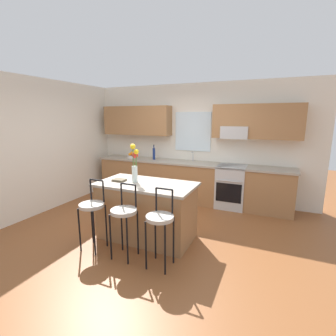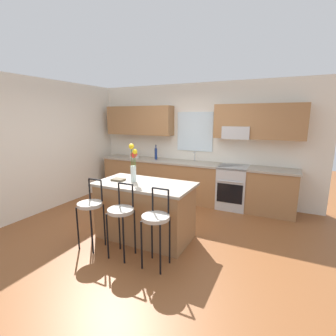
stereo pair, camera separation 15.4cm
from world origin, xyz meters
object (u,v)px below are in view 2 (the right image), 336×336
bar_stool_near (90,207)px  bar_stool_far (156,221)px  fruit_bowl_oranges (134,155)px  bottle_olive_oil (156,153)px  flower_vase (133,161)px  kitchen_island (145,210)px  oven_range (233,187)px  bar_stool_middle (121,214)px  cookbook (118,180)px

bar_stool_near → bar_stool_far: same height
fruit_bowl_oranges → bottle_olive_oil: 0.64m
flower_vase → kitchen_island: bearing=0.8°
oven_range → bar_stool_middle: bar_stool_middle is taller
bar_stool_far → bar_stool_near: bearing=180.0°
oven_range → kitchen_island: bearing=-116.8°
bar_stool_far → cookbook: (-1.01, 0.57, 0.30)m
flower_vase → bottle_olive_oil: flower_vase is taller
bar_stool_middle → bar_stool_far: 0.55m
flower_vase → fruit_bowl_oranges: bearing=123.2°
bar_stool_near → fruit_bowl_oranges: (-0.96, 2.64, 0.34)m
bar_stool_far → flower_vase: bearing=140.0°
fruit_bowl_oranges → bottle_olive_oil: (0.63, -0.00, 0.09)m
bar_stool_near → fruit_bowl_oranges: 2.83m
bar_stool_far → fruit_bowl_oranges: bearing=128.0°
oven_range → kitchen_island: 2.22m
bar_stool_far → fruit_bowl_oranges: size_ratio=4.34×
oven_range → bar_stool_near: bearing=-120.7°
kitchen_island → fruit_bowl_oranges: 2.57m
bar_stool_near → cookbook: size_ratio=5.21×
bar_stool_near → flower_vase: flower_vase is taller
kitchen_island → bar_stool_far: size_ratio=1.49×
oven_range → cookbook: cookbook is taller
flower_vase → oven_range: bearing=58.9°
bottle_olive_oil → flower_vase: bearing=-71.1°
flower_vase → bottle_olive_oil: (-0.69, 2.01, -0.19)m
bottle_olive_oil → cookbook: bearing=-78.4°
oven_range → bar_stool_near: bar_stool_near is taller
oven_range → bar_stool_far: 2.66m
oven_range → flower_vase: size_ratio=1.50×
flower_vase → fruit_bowl_oranges: (-1.32, 2.02, -0.28)m
bar_stool_middle → fruit_bowl_oranges: fruit_bowl_oranges is taller
oven_range → cookbook: 2.56m
bar_stool_near → bottle_olive_oil: 2.69m
bar_stool_middle → cookbook: bearing=128.9°
flower_vase → cookbook: 0.42m
oven_range → fruit_bowl_oranges: fruit_bowl_oranges is taller
bar_stool_near → cookbook: bearing=80.6°
bar_stool_near → bar_stool_middle: 0.55m
fruit_bowl_oranges → bottle_olive_oil: bottle_olive_oil is taller
bar_stool_far → bottle_olive_oil: 3.03m
bar_stool_near → flower_vase: bearing=60.4°
bar_stool_near → bar_stool_far: size_ratio=1.00×
kitchen_island → oven_range: bearing=63.2°
bar_stool_middle → cookbook: bar_stool_middle is taller
oven_range → bar_stool_far: bearing=-99.9°
kitchen_island → fruit_bowl_oranges: (-1.51, 2.01, 0.51)m
bottle_olive_oil → kitchen_island: bearing=-66.3°
bar_stool_middle → flower_vase: flower_vase is taller
bar_stool_near → oven_range: bearing=59.3°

